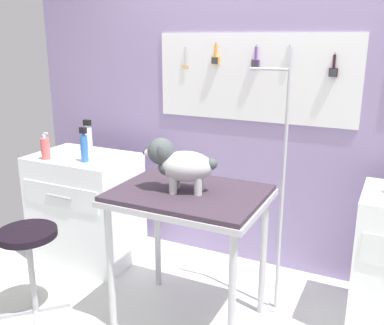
{
  "coord_description": "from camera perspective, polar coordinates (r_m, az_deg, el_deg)",
  "views": [
    {
      "loc": [
        1.0,
        -1.87,
        1.78
      ],
      "look_at": [
        -0.06,
        0.31,
        1.07
      ],
      "focal_mm": 40.62,
      "sensor_mm": 36.0,
      "label": 1
    }
  ],
  "objects": [
    {
      "name": "shampoo_bottle",
      "position": [
        3.62,
        -13.49,
        3.2
      ],
      "size": [
        0.06,
        0.06,
        0.26
      ],
      "color": "white",
      "rests_on": "counter_left"
    },
    {
      "name": "counter_left",
      "position": [
        3.65,
        -13.73,
        -5.78
      ],
      "size": [
        0.8,
        0.58,
        0.88
      ],
      "color": "white",
      "rests_on": "ground"
    },
    {
      "name": "rear_wall_panel",
      "position": [
        3.35,
        8.31,
        5.45
      ],
      "size": [
        4.0,
        0.11,
        2.3
      ],
      "color": "#9280AF",
      "rests_on": "ground"
    },
    {
      "name": "spray_bottle_short",
      "position": [
        3.47,
        -18.69,
        1.78
      ],
      "size": [
        0.07,
        0.07,
        0.21
      ],
      "color": "#DB625F",
      "rests_on": "counter_left"
    },
    {
      "name": "dog",
      "position": [
        2.54,
        -1.74,
        -0.13
      ],
      "size": [
        0.43,
        0.28,
        0.32
      ],
      "color": "silver",
      "rests_on": "grooming_table"
    },
    {
      "name": "grooming_table",
      "position": [
        2.63,
        -0.39,
        -5.68
      ],
      "size": [
        0.91,
        0.68,
        0.89
      ],
      "color": "#B7B7BC",
      "rests_on": "ground"
    },
    {
      "name": "pump_bottle_white",
      "position": [
        3.31,
        -13.98,
        2.0
      ],
      "size": [
        0.06,
        0.06,
        0.26
      ],
      "color": "#336CB6",
      "rests_on": "counter_left"
    },
    {
      "name": "stool",
      "position": [
        3.01,
        -20.69,
        -10.07
      ],
      "size": [
        0.37,
        0.37,
        0.6
      ],
      "color": "#9E9EA3",
      "rests_on": "ground"
    },
    {
      "name": "grooming_arm",
      "position": [
        2.82,
        11.5,
        -5.58
      ],
      "size": [
        0.29,
        0.11,
        1.6
      ],
      "color": "#B7B7BC",
      "rests_on": "ground"
    }
  ]
}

